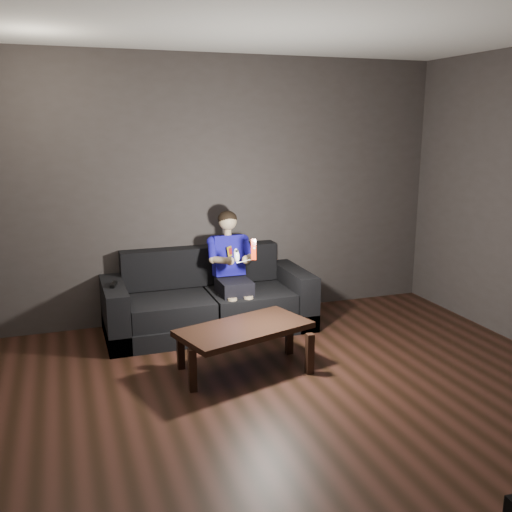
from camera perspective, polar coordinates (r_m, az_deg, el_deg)
name	(u,v)px	position (r m, az deg, el deg)	size (l,w,h in m)	color
floor	(310,428)	(4.06, 5.39, -16.76)	(5.00, 5.00, 0.00)	black
back_wall	(212,190)	(5.92, -4.41, 6.59)	(5.00, 0.04, 2.70)	#3A3432
ceiling	(320,2)	(3.59, 6.39, 23.95)	(5.00, 5.00, 0.02)	white
sofa	(208,304)	(5.74, -4.81, -4.84)	(2.03, 0.88, 0.78)	black
child	(231,262)	(5.63, -2.49, -0.58)	(0.45, 0.56, 1.12)	black
wii_remote_red	(253,249)	(5.21, -0.25, 0.67)	(0.06, 0.08, 0.20)	red
nunchuk_white	(237,255)	(5.17, -1.96, 0.05)	(0.06, 0.09, 0.14)	white
wii_remote_black	(114,284)	(5.43, -14.05, -2.78)	(0.08, 0.17, 0.03)	black
coffee_table	(244,332)	(4.74, -1.16, -7.63)	(1.20, 0.84, 0.39)	black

